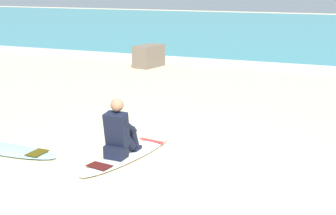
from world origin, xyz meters
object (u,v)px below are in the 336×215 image
at_px(surfboard_main, 129,154).
at_px(surfer_seated, 119,134).
at_px(surfboard_spare_near, 7,149).
at_px(shoreline_rock, 149,56).

xyz_separation_m(surfboard_main, surfer_seated, (-0.05, -0.22, 0.40)).
bearing_deg(surfboard_main, surfboard_spare_near, -162.91).
distance_m(surfboard_main, shoreline_rock, 8.67).
xyz_separation_m(surfboard_main, shoreline_rock, (-3.35, 7.99, 0.33)).
bearing_deg(surfer_seated, surfboard_main, 76.72).
height_order(surfer_seated, surfboard_spare_near, surfer_seated).
relative_size(surfer_seated, shoreline_rock, 0.88).
height_order(surfer_seated, shoreline_rock, surfer_seated).
relative_size(surfboard_spare_near, shoreline_rock, 1.87).
bearing_deg(shoreline_rock, surfer_seated, -68.12).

